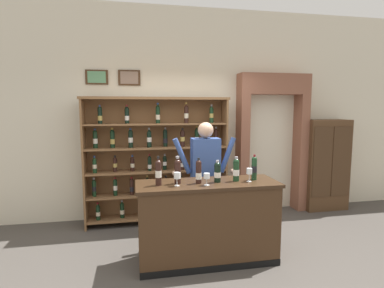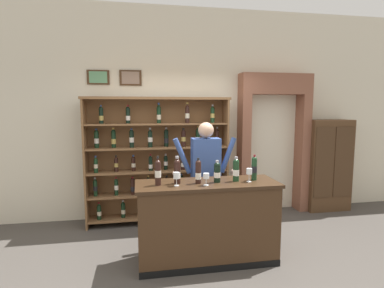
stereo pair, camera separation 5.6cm
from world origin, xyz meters
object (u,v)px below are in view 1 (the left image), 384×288
Objects in this scene: shopkeeper at (205,169)px; tasting_bottle_grappa at (236,169)px; wine_glass_right at (207,177)px; tasting_bottle_rosso at (254,168)px; side_cabinet at (325,165)px; wine_shelf at (157,157)px; tasting_counter at (207,222)px; tasting_bottle_brunello at (199,172)px; tasting_bottle_chianti at (178,171)px; tasting_bottle_prosecco at (217,172)px; wine_glass_center at (177,176)px; tasting_bottle_vin_santo at (158,172)px; wine_glass_spare at (249,172)px.

tasting_bottle_grappa is (0.26, -0.55, 0.10)m from shopkeeper.
tasting_bottle_rosso is at bearing 13.47° from wine_glass_right.
wine_glass_right is at bearing -148.38° from side_cabinet.
wine_shelf reaches higher than tasting_counter.
tasting_counter is 0.65m from tasting_bottle_brunello.
tasting_bottle_chianti reaches higher than wine_glass_right.
shopkeeper reaches higher than wine_glass_right.
tasting_bottle_brunello is 0.23m from tasting_bottle_prosecco.
tasting_bottle_grappa reaches higher than wine_glass_right.
side_cabinet reaches higher than tasting_bottle_prosecco.
side_cabinet is 10.46× the size of wine_glass_center.
shopkeeper is 0.91m from tasting_bottle_vin_santo.
tasting_bottle_prosecco is 0.21m from wine_glass_right.
wine_shelf is at bearing 104.84° from tasting_bottle_brunello.
shopkeeper is at bearing 79.51° from tasting_counter.
tasting_bottle_vin_santo is 0.71m from tasting_bottle_prosecco.
tasting_bottle_brunello is at bearing -150.78° from side_cabinet.
wine_glass_center is 0.89m from wine_glass_spare.
tasting_bottle_vin_santo is (-0.59, -0.03, 0.65)m from tasting_counter.
tasting_bottle_vin_santo is at bearing 168.70° from wine_glass_right.
shopkeeper reaches higher than side_cabinet.
side_cabinet is at bearing 31.62° from wine_glass_right.
tasting_bottle_prosecco reaches higher than wine_glass_center.
side_cabinet is 4.88× the size of tasting_bottle_vin_santo.
tasting_bottle_vin_santo is 1.04× the size of tasting_bottle_chianti.
shopkeeper is at bearing 48.96° from tasting_bottle_chianti.
tasting_counter is 0.78m from shopkeeper.
wine_glass_right is (-0.40, -0.14, -0.04)m from tasting_bottle_grappa.
tasting_bottle_grappa is (0.86, -1.43, 0.04)m from wine_shelf.
side_cabinet is 2.94m from tasting_bottle_prosecco.
wine_shelf is 6.79× the size of tasting_bottle_vin_santo.
shopkeeper is at bearing -159.22° from side_cabinet.
wine_glass_right reaches higher than tasting_counter.
wine_glass_right is at bearing -73.85° from wine_shelf.
wine_glass_right is (-0.05, -0.14, 0.60)m from tasting_counter.
wine_glass_center is at bearing -101.72° from tasting_bottle_chianti.
tasting_counter is 5.02× the size of tasting_bottle_vin_santo.
wine_shelf is 1.50m from tasting_bottle_brunello.
tasting_counter is at bearing 14.37° from wine_glass_center.
tasting_bottle_grappa reaches higher than wine_glass_spare.
wine_glass_center is 0.34m from wine_glass_right.
side_cabinet is at bearing 26.55° from tasting_bottle_chianti.
wine_glass_spare is (0.39, -0.05, -0.01)m from tasting_bottle_prosecco.
tasting_bottle_grappa is at bearing 0.11° from tasting_counter.
tasting_bottle_brunello reaches higher than wine_glass_center.
wine_shelf is 1.80m from wine_glass_spare.
tasting_bottle_grappa is at bearing -64.99° from shopkeeper.
wine_shelf is at bearing 95.49° from tasting_bottle_chianti.
tasting_bottle_brunello is at bearing 176.51° from wine_glass_spare.
tasting_counter is 11.97× the size of wine_glass_right.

